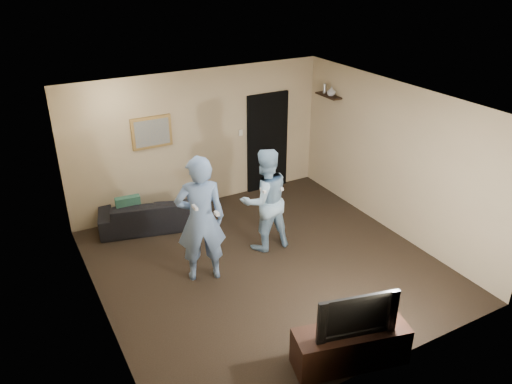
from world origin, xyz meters
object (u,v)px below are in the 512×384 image
television (354,311)px  wii_player_left (201,219)px  tv_console (350,346)px  wii_player_right (265,200)px  sofa (154,213)px

television → wii_player_left: wii_player_left is taller
tv_console → wii_player_right: bearing=95.5°
sofa → wii_player_right: 2.15m
tv_console → television: size_ratio=1.41×
tv_console → television: bearing=0.0°
sofa → wii_player_left: 1.97m
sofa → television: 4.44m
tv_console → television: (0.00, 0.00, 0.52)m
television → wii_player_right: wii_player_right is taller
television → wii_player_right: size_ratio=0.56×
sofa → television: bearing=116.8°
sofa → television: (0.98, -4.30, 0.50)m
tv_console → wii_player_left: bearing=122.4°
television → wii_player_left: size_ratio=0.49×
wii_player_left → sofa: bearing=94.9°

